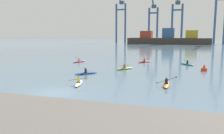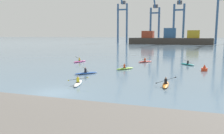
# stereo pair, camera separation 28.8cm
# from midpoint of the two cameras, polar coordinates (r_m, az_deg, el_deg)

# --- Properties ---
(ground_plane) EXTENTS (800.00, 800.00, 0.00)m
(ground_plane) POSITION_cam_midpoint_polar(r_m,az_deg,el_deg) (22.15, -14.29, -6.24)
(ground_plane) COLOR slate
(container_barge) EXTENTS (44.75, 10.77, 8.85)m
(container_barge) POSITION_cam_midpoint_polar(r_m,az_deg,el_deg) (133.40, 13.80, 6.81)
(container_barge) COLOR #38332D
(container_barge) RESTS_ON ground
(gantry_crane_west) EXTENTS (7.30, 17.60, 36.97)m
(gantry_crane_west) POSITION_cam_midpoint_polar(r_m,az_deg,el_deg) (153.25, 2.10, 12.66)
(gantry_crane_west) COLOR #335684
(gantry_crane_west) RESTS_ON ground
(gantry_crane_west_mid) EXTENTS (6.44, 18.15, 33.68)m
(gantry_crane_west_mid) POSITION_cam_midpoint_polar(r_m,az_deg,el_deg) (148.97, 10.17, 12.02)
(gantry_crane_west_mid) COLOR #335684
(gantry_crane_west_mid) RESTS_ON ground
(gantry_crane_east_mid) EXTENTS (6.80, 16.36, 34.24)m
(gantry_crane_east_mid) POSITION_cam_midpoint_polar(r_m,az_deg,el_deg) (141.95, 15.90, 12.17)
(gantry_crane_east_mid) COLOR #335684
(gantry_crane_east_mid) RESTS_ON ground
(gantry_crane_east) EXTENTS (6.25, 15.75, 37.69)m
(gantry_crane_east) POSITION_cam_midpoint_polar(r_m,az_deg,el_deg) (143.87, 25.42, 12.75)
(gantry_crane_east) COLOR #335684
(gantry_crane_east) RESTS_ON ground
(channel_buoy) EXTENTS (0.90, 0.90, 1.00)m
(channel_buoy) POSITION_cam_midpoint_polar(r_m,az_deg,el_deg) (36.73, 21.78, -0.33)
(channel_buoy) COLOR red
(channel_buoy) RESTS_ON ground
(kayak_magenta) EXTENTS (2.07, 3.41, 1.07)m
(kayak_magenta) POSITION_cam_midpoint_polar(r_m,az_deg,el_deg) (45.27, -8.36, 1.42)
(kayak_magenta) COLOR #C13384
(kayak_magenta) RESTS_ON ground
(kayak_blue) EXTENTS (2.69, 2.95, 0.95)m
(kayak_blue) POSITION_cam_midpoint_polar(r_m,az_deg,el_deg) (31.54, -6.70, -1.46)
(kayak_blue) COLOR #2856B2
(kayak_blue) RESTS_ON ground
(kayak_lime) EXTENTS (2.43, 3.13, 0.95)m
(kayak_lime) POSITION_cam_midpoint_polar(r_m,az_deg,el_deg) (35.60, 2.98, -0.32)
(kayak_lime) COLOR #7ABC2D
(kayak_lime) RESTS_ON ground
(kayak_orange) EXTENTS (2.17, 3.42, 1.06)m
(kayak_orange) POSITION_cam_midpoint_polar(r_m,az_deg,el_deg) (24.95, 13.08, -4.18)
(kayak_orange) COLOR orange
(kayak_orange) RESTS_ON ground
(kayak_teal) EXTENTS (2.72, 2.93, 1.08)m
(kayak_teal) POSITION_cam_midpoint_polar(r_m,az_deg,el_deg) (42.85, 18.01, 0.73)
(kayak_teal) COLOR teal
(kayak_teal) RESTS_ON ground
(kayak_white) EXTENTS (2.19, 3.43, 0.95)m
(kayak_white) POSITION_cam_midpoint_polar(r_m,az_deg,el_deg) (25.15, -8.62, -3.95)
(kayak_white) COLOR silver
(kayak_white) RESTS_ON ground
(kayak_red) EXTENTS (2.62, 3.01, 0.95)m
(kayak_red) POSITION_cam_midpoint_polar(r_m,az_deg,el_deg) (45.04, 7.98, 1.40)
(kayak_red) COLOR red
(kayak_red) RESTS_ON ground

